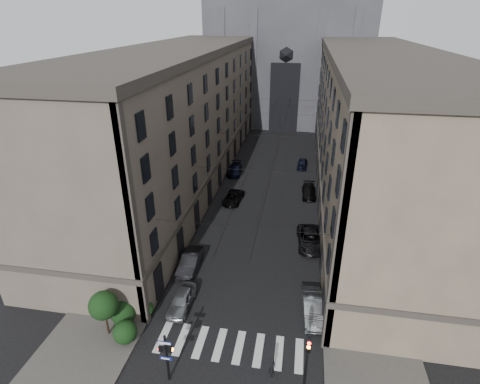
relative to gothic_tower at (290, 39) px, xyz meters
The scene contains 19 objects.
sidewalk_left 44.07m from the gothic_tower, 105.08° to the right, with size 7.00×80.00×0.15m, color #383533.
sidewalk_right 44.07m from the gothic_tower, 74.92° to the right, with size 7.00×80.00×0.15m, color #383533.
zebra_crossing 72.18m from the gothic_tower, 90.00° to the right, with size 11.00×3.20×0.01m, color beige.
building_left 42.07m from the gothic_tower, 109.04° to the right, with size 13.60×60.60×18.85m.
building_right 42.07m from the gothic_tower, 70.96° to the right, with size 13.60×60.60×18.85m.
gothic_tower is the anchor object (origin of this frame).
pedestrian_signal_left 75.15m from the gothic_tower, 92.74° to the right, with size 1.02×0.38×4.00m.
traffic_light_right 74.67m from the gothic_tower, 85.62° to the right, with size 0.34×0.50×5.20m.
shrub_cluster 72.29m from the gothic_tower, 97.11° to the right, with size 3.90×4.40×3.90m.
tram_wires 40.72m from the gothic_tower, 90.00° to the right, with size 14.00×60.00×0.43m.
car_left_near 68.84m from the gothic_tower, 94.14° to the right, with size 1.74×4.32×1.47m, color slate.
car_left_midnear 63.85m from the gothic_tower, 95.26° to the right, with size 1.70×4.88×1.61m, color black.
car_left_midfar 49.49m from the gothic_tower, 95.19° to the right, with size 2.11×4.59×1.27m, color black.
car_left_far 40.62m from the gothic_tower, 99.01° to the right, with size 1.99×4.90×1.42m, color black.
car_right_near 68.04m from the gothic_tower, 84.60° to the right, with size 1.67×4.78×1.57m, color slate.
car_right_midnear 57.92m from the gothic_tower, 83.84° to the right, with size 2.60×5.63×1.57m, color black.
car_right_midfar 46.26m from the gothic_tower, 82.28° to the right, with size 1.89×4.64×1.35m, color black.
car_right_far 36.62m from the gothic_tower, 81.75° to the right, with size 1.56×3.87×1.32m, color black.
pedestrian 74.02m from the gothic_tower, 87.27° to the right, with size 0.59×0.39×1.62m, color black.
Camera 1 is at (4.30, -15.13, 22.65)m, focal length 28.00 mm.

